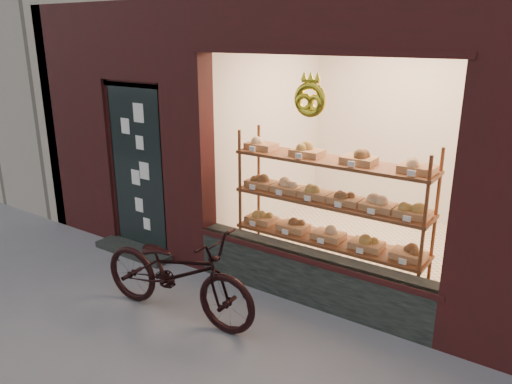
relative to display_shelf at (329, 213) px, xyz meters
The scene contains 2 objects.
display_shelf is the anchor object (origin of this frame).
bicycle 1.76m from the display_shelf, 123.36° to the right, with size 0.63×1.82×0.95m, color black.
Camera 1 is at (2.69, -2.11, 2.74)m, focal length 35.00 mm.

